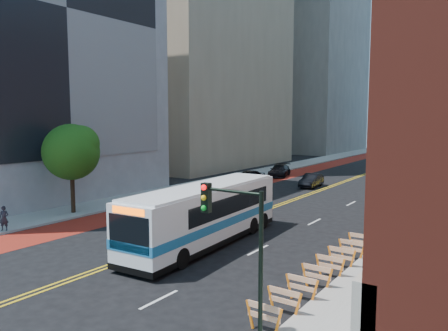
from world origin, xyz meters
TOP-DOWN VIEW (x-y plane):
  - ground at (0.00, 0.00)m, footprint 160.00×160.00m
  - sidewalk_left at (-12.00, 30.00)m, footprint 4.00×140.00m
  - bus_lane_paint at (-8.10, 30.00)m, footprint 3.60×140.00m
  - center_line_inner at (-0.18, 30.00)m, footprint 0.14×140.00m
  - center_line_outer at (0.18, 30.00)m, footprint 0.14×140.00m
  - lane_dashes at (4.80, 38.00)m, footprint 0.14×98.20m
  - grey_building_left at (-20.90, 8.00)m, footprint 14.10×24.00m
  - midrise_left_far at (-24.00, 78.00)m, footprint 20.00×26.00m
  - construction_barriers at (9.60, 3.42)m, footprint 1.42×10.91m
  - street_tree at (-11.24, 6.04)m, footprint 4.20×4.20m
  - traffic_signal at (9.41, -3.51)m, footprint 2.21×0.34m
  - transit_bus at (1.74, 5.35)m, footprint 3.50×12.72m
  - car_a at (-8.45, 27.01)m, footprint 2.61×4.66m
  - car_b at (-1.59, 28.54)m, footprint 1.84×4.39m
  - car_c at (-8.20, 34.13)m, footprint 3.33×5.49m
  - pedestrian at (-10.40, 0.13)m, footprint 0.68×0.65m

SIDE VIEW (x-z plane):
  - ground at x=0.00m, z-range 0.00..0.00m
  - center_line_inner at x=-0.18m, z-range 0.00..0.01m
  - center_line_outer at x=0.18m, z-range 0.00..0.01m
  - bus_lane_paint at x=-8.10m, z-range 0.00..0.01m
  - lane_dashes at x=4.80m, z-range 0.00..0.01m
  - sidewalk_left at x=-12.00m, z-range 0.00..0.15m
  - construction_barriers at x=9.60m, z-range 0.17..1.18m
  - car_b at x=-1.59m, z-range 0.00..1.41m
  - car_c at x=-8.20m, z-range 0.00..1.49m
  - car_a at x=-8.45m, z-range 0.00..1.50m
  - pedestrian at x=-10.40m, z-range 0.15..1.72m
  - transit_bus at x=1.74m, z-range 0.08..3.53m
  - traffic_signal at x=9.41m, z-range 1.18..6.26m
  - street_tree at x=-11.24m, z-range 1.56..8.26m
  - grey_building_left at x=-20.90m, z-range 0.01..30.01m
  - midrise_left_far at x=-24.00m, z-range 0.00..65.00m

